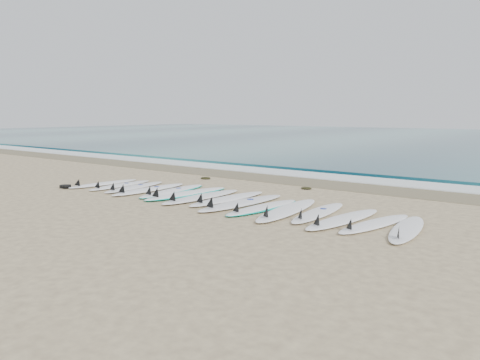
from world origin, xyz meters
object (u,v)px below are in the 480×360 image
Objects in this scene: surfboard_7 at (226,199)px; surfboard_14 at (406,229)px; leash_coil at (65,186)px; surfboard_0 at (102,184)px.

surfboard_7 is 1.12× the size of surfboard_14.
surfboard_14 is at bearing 5.77° from leash_coil.
surfboard_0 reaches higher than leash_coil.
surfboard_14 is (4.51, -0.34, -0.01)m from surfboard_7.
surfboard_0 is 4.56m from surfboard_7.
leash_coil is at bearing -162.83° from surfboard_7.
leash_coil is (-0.40, -0.97, -0.00)m from surfboard_0.
surfboard_14 is 5.20× the size of leash_coil.
surfboard_0 is 5.10× the size of leash_coil.
surfboard_0 is at bearing 67.76° from leash_coil.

